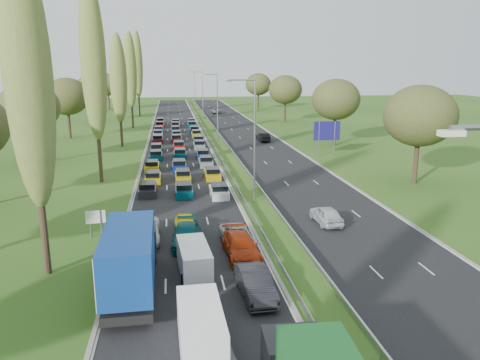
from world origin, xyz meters
TOP-DOWN VIEW (x-y plane):
  - ground at (4.50, 80.00)m, footprint 260.00×260.00m
  - near_carriageway at (-2.25, 82.50)m, footprint 10.50×215.00m
  - far_carriageway at (11.25, 82.50)m, footprint 10.50×215.00m
  - central_reservation at (4.50, 82.50)m, footprint 2.36×215.00m
  - lamp_columns at (4.50, 78.00)m, footprint 0.18×140.18m
  - poplar_row at (-11.50, 68.17)m, footprint 2.80×127.80m
  - woodland_left at (-22.00, 62.63)m, footprint 8.00×166.00m
  - woodland_right at (24.00, 66.67)m, footprint 8.00×153.00m
  - traffic_queue_fill at (-2.25, 77.66)m, footprint 9.08×68.75m
  - near_car_2 at (-5.75, 33.98)m, footprint 2.70×5.62m
  - near_car_6 at (-2.02, 17.92)m, footprint 2.58×4.97m
  - near_car_7 at (-2.45, 32.64)m, footprint 2.50×5.29m
  - near_car_8 at (-2.41, 35.16)m, footprint 1.93×4.30m
  - near_car_9 at (1.16, 23.95)m, footprint 1.97×4.91m
  - near_car_10 at (1.27, 32.32)m, footprint 2.40×4.78m
  - near_car_11 at (1.20, 29.87)m, footprint 2.43×5.46m
  - far_car_0 at (9.44, 35.89)m, footprint 1.96×4.50m
  - far_car_1 at (12.91, 80.96)m, footprint 1.95×4.63m
  - far_car_2 at (9.52, 133.25)m, footprint 2.93×5.89m
  - blue_lorry at (-5.93, 25.62)m, footprint 2.72×9.78m
  - white_van_front at (-2.29, 19.45)m, footprint 2.02×5.15m
  - white_van_rear at (-2.17, 27.87)m, footprint 1.83×4.67m
  - info_sign at (-9.40, 35.50)m, footprint 1.50×0.26m
  - direction_sign at (19.40, 65.51)m, footprint 4.00×0.16m

SIDE VIEW (x-z plane):
  - ground at x=4.50m, z-range 0.00..0.00m
  - near_carriageway at x=-2.25m, z-range -0.02..0.02m
  - far_carriageway at x=11.25m, z-range -0.02..0.02m
  - traffic_queue_fill at x=-2.25m, z-range 0.04..0.84m
  - central_reservation at x=4.50m, z-range 0.39..0.71m
  - near_car_10 at x=1.27m, z-range 0.02..1.32m
  - near_car_6 at x=-2.02m, z-range 0.02..1.36m
  - near_car_8 at x=-2.41m, z-range 0.02..1.46m
  - far_car_1 at x=12.91m, z-range 0.02..1.51m
  - near_car_7 at x=-2.45m, z-range 0.02..1.51m
  - far_car_0 at x=9.44m, z-range 0.02..1.53m
  - near_car_2 at x=-5.75m, z-range 0.02..1.56m
  - near_car_11 at x=1.20m, z-range 0.02..1.58m
  - near_car_9 at x=1.16m, z-range 0.02..1.61m
  - far_car_2 at x=9.52m, z-range 0.02..1.62m
  - white_van_rear at x=-2.17m, z-range 0.03..1.90m
  - white_van_front at x=-2.29m, z-range 0.03..2.10m
  - info_sign at x=-9.40m, z-range 0.32..2.42m
  - blue_lorry at x=-5.93m, z-range 0.06..4.19m
  - direction_sign at x=19.40m, z-range 0.97..6.17m
  - lamp_columns at x=4.50m, z-range 0.00..12.00m
  - woodland_right at x=24.00m, z-range 2.13..13.23m
  - woodland_left at x=-22.00m, z-range 2.13..13.23m
  - poplar_row at x=-11.50m, z-range 1.17..23.61m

